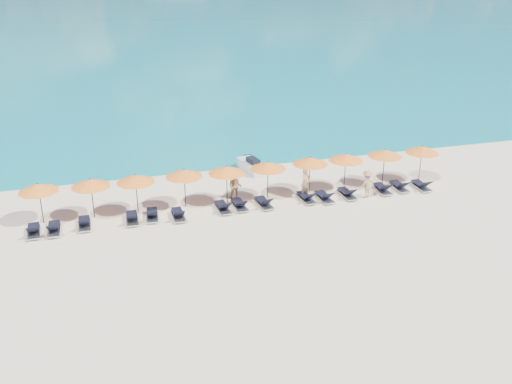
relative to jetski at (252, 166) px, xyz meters
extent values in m
plane|color=beige|center=(-1.50, -9.18, -0.38)|extent=(1400.00, 1400.00, 0.00)
cube|color=silver|center=(-0.01, 0.03, -0.06)|extent=(1.46, 2.73, 0.59)
cube|color=black|center=(0.04, -0.19, 0.38)|extent=(0.74, 1.16, 0.38)
cylinder|color=black|center=(-0.13, 0.66, 0.54)|extent=(0.59, 0.18, 0.06)
imported|color=tan|center=(1.77, -5.15, 0.53)|extent=(0.79, 0.70, 1.82)
imported|color=tan|center=(-2.17, -4.13, 0.42)|extent=(0.89, 0.75, 1.59)
imported|color=tan|center=(5.26, -6.00, 0.46)|extent=(1.18, 0.76, 1.68)
cylinder|color=black|center=(-12.70, -4.36, 0.72)|extent=(0.05, 0.05, 2.20)
cone|color=orange|center=(-12.70, -4.36, 1.64)|extent=(2.10, 2.10, 0.42)
sphere|color=black|center=(-12.70, -4.36, 1.86)|extent=(0.08, 0.08, 0.08)
cylinder|color=black|center=(-10.09, -4.42, 0.72)|extent=(0.05, 0.05, 2.20)
cone|color=orange|center=(-10.09, -4.42, 1.64)|extent=(2.10, 2.10, 0.42)
sphere|color=black|center=(-10.09, -4.42, 1.86)|extent=(0.08, 0.08, 0.08)
cylinder|color=black|center=(-7.76, -4.46, 0.72)|extent=(0.05, 0.05, 2.20)
cone|color=orange|center=(-7.76, -4.46, 1.64)|extent=(2.10, 2.10, 0.42)
sphere|color=black|center=(-7.76, -4.46, 1.86)|extent=(0.08, 0.08, 0.08)
cylinder|color=black|center=(-5.11, -4.38, 0.72)|extent=(0.05, 0.05, 2.20)
cone|color=orange|center=(-5.11, -4.38, 1.64)|extent=(2.10, 2.10, 0.42)
sphere|color=black|center=(-5.11, -4.38, 1.86)|extent=(0.08, 0.08, 0.08)
cylinder|color=black|center=(-2.74, -4.53, 0.72)|extent=(0.05, 0.05, 2.20)
cone|color=orange|center=(-2.74, -4.53, 1.64)|extent=(2.10, 2.10, 0.42)
sphere|color=black|center=(-2.74, -4.53, 1.86)|extent=(0.08, 0.08, 0.08)
cylinder|color=black|center=(-0.30, -4.48, 0.72)|extent=(0.05, 0.05, 2.20)
cone|color=orange|center=(-0.30, -4.48, 1.64)|extent=(2.10, 2.10, 0.42)
sphere|color=black|center=(-0.30, -4.48, 1.86)|extent=(0.08, 0.08, 0.08)
cylinder|color=black|center=(2.31, -4.40, 0.72)|extent=(0.05, 0.05, 2.20)
cone|color=orange|center=(2.31, -4.40, 1.64)|extent=(2.10, 2.10, 0.42)
sphere|color=black|center=(2.31, -4.40, 1.86)|extent=(0.08, 0.08, 0.08)
cylinder|color=black|center=(4.57, -4.43, 0.72)|extent=(0.05, 0.05, 2.20)
cone|color=orange|center=(4.57, -4.43, 1.64)|extent=(2.10, 2.10, 0.42)
sphere|color=black|center=(4.57, -4.43, 1.86)|extent=(0.08, 0.08, 0.08)
cylinder|color=black|center=(7.16, -4.38, 0.72)|extent=(0.05, 0.05, 2.20)
cone|color=orange|center=(7.16, -4.38, 1.64)|extent=(2.10, 2.10, 0.42)
sphere|color=black|center=(7.16, -4.38, 1.86)|extent=(0.08, 0.08, 0.08)
cylinder|color=black|center=(9.68, -4.41, 0.72)|extent=(0.05, 0.05, 2.20)
cone|color=orange|center=(9.68, -4.41, 1.64)|extent=(2.10, 2.10, 0.42)
sphere|color=black|center=(9.68, -4.41, 1.86)|extent=(0.08, 0.08, 0.08)
cube|color=silver|center=(-13.11, -5.66, -0.24)|extent=(0.70, 1.73, 0.06)
cube|color=black|center=(-13.12, -5.41, -0.08)|extent=(0.60, 1.13, 0.04)
cube|color=black|center=(-13.08, -6.21, 0.17)|extent=(0.58, 0.56, 0.43)
cube|color=silver|center=(-12.13, -5.69, -0.24)|extent=(0.64, 1.71, 0.06)
cube|color=black|center=(-12.13, -5.44, -0.08)|extent=(0.56, 1.11, 0.04)
cube|color=black|center=(-12.14, -6.24, 0.17)|extent=(0.56, 0.54, 0.43)
cube|color=silver|center=(-10.62, -5.49, -0.24)|extent=(0.63, 1.70, 0.06)
cube|color=black|center=(-10.62, -5.24, -0.08)|extent=(0.55, 1.10, 0.04)
cube|color=black|center=(-10.62, -6.04, 0.17)|extent=(0.55, 0.54, 0.43)
cube|color=silver|center=(-8.17, -5.53, -0.24)|extent=(0.69, 1.72, 0.06)
cube|color=black|center=(-8.16, -5.28, -0.08)|extent=(0.59, 1.12, 0.04)
cube|color=black|center=(-8.20, -6.08, 0.17)|extent=(0.57, 0.56, 0.43)
cube|color=silver|center=(-7.10, -5.42, -0.24)|extent=(0.78, 1.75, 0.06)
cube|color=black|center=(-7.08, -5.17, -0.08)|extent=(0.66, 1.15, 0.04)
cube|color=black|center=(-7.16, -5.97, 0.17)|extent=(0.60, 0.59, 0.43)
cube|color=silver|center=(-5.75, -5.78, -0.24)|extent=(0.63, 1.70, 0.06)
cube|color=black|center=(-5.75, -5.53, -0.08)|extent=(0.55, 1.10, 0.04)
cube|color=black|center=(-5.75, -6.33, 0.17)|extent=(0.55, 0.54, 0.43)
cube|color=silver|center=(-3.23, -5.51, -0.24)|extent=(0.71, 1.73, 0.06)
cube|color=black|center=(-3.24, -5.26, -0.08)|extent=(0.61, 1.13, 0.04)
cube|color=black|center=(-3.20, -6.06, 0.17)|extent=(0.58, 0.57, 0.43)
cube|color=silver|center=(-2.26, -5.42, -0.24)|extent=(0.69, 1.72, 0.06)
cube|color=black|center=(-2.27, -5.17, -0.08)|extent=(0.60, 1.12, 0.04)
cube|color=black|center=(-2.23, -5.97, 0.17)|extent=(0.57, 0.56, 0.43)
cube|color=silver|center=(-0.86, -5.55, -0.24)|extent=(0.77, 1.75, 0.06)
cube|color=black|center=(-0.88, -5.30, -0.08)|extent=(0.65, 1.14, 0.04)
cube|color=black|center=(-0.81, -6.10, 0.17)|extent=(0.60, 0.58, 0.43)
cube|color=silver|center=(1.69, -5.51, -0.24)|extent=(0.76, 1.75, 0.06)
cube|color=black|center=(1.67, -5.26, -0.08)|extent=(0.64, 1.14, 0.04)
cube|color=black|center=(1.74, -6.06, 0.17)|extent=(0.59, 0.58, 0.43)
cube|color=silver|center=(2.73, -5.72, -0.24)|extent=(0.72, 1.73, 0.06)
cube|color=black|center=(2.72, -5.47, -0.08)|extent=(0.61, 1.13, 0.04)
cube|color=black|center=(2.77, -6.27, 0.17)|extent=(0.58, 0.57, 0.43)
cube|color=silver|center=(4.20, -5.63, -0.24)|extent=(0.67, 1.72, 0.06)
cube|color=black|center=(4.19, -5.38, -0.08)|extent=(0.58, 1.12, 0.04)
cube|color=black|center=(4.21, -6.18, 0.17)|extent=(0.57, 0.55, 0.43)
cube|color=silver|center=(6.53, -5.54, -0.24)|extent=(0.70, 1.73, 0.06)
cube|color=black|center=(6.54, -5.29, -0.08)|extent=(0.60, 1.12, 0.04)
cube|color=black|center=(6.50, -6.09, 0.17)|extent=(0.57, 0.56, 0.43)
cube|color=silver|center=(7.69, -5.48, -0.24)|extent=(0.65, 1.71, 0.06)
cube|color=black|center=(7.70, -5.23, -0.08)|extent=(0.57, 1.11, 0.04)
cube|color=black|center=(7.68, -6.03, 0.17)|extent=(0.56, 0.55, 0.43)
cube|color=silver|center=(9.03, -5.75, -0.24)|extent=(0.63, 1.70, 0.06)
cube|color=black|center=(9.03, -5.50, -0.08)|extent=(0.56, 1.10, 0.04)
cube|color=black|center=(9.03, -6.30, 0.17)|extent=(0.55, 0.54, 0.43)
camera|label=1|loc=(-9.39, -33.62, 12.93)|focal=40.00mm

